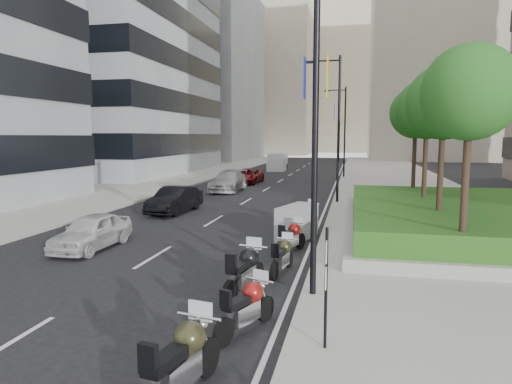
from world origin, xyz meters
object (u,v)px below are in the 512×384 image
(delivery_van, at_px, (278,162))
(lamp_post_2, at_px, (343,127))
(parking_sign, at_px, (326,282))
(car_c, at_px, (228,181))
(motorcycle_2, at_px, (245,271))
(motorcycle_5, at_px, (297,223))
(car_d, at_px, (248,176))
(lamp_post_0, at_px, (309,100))
(car_a, at_px, (92,231))
(car_b, at_px, (175,200))
(motorcycle_3, at_px, (282,256))
(motorcycle_1, at_px, (247,307))
(motorcycle_6, at_px, (308,216))
(motorcycle_0, at_px, (181,362))
(motorcycle_4, at_px, (291,238))
(lamp_post_1, at_px, (336,122))

(delivery_van, bearing_deg, lamp_post_2, -49.71)
(parking_sign, height_order, car_c, parking_sign)
(parking_sign, height_order, motorcycle_2, parking_sign)
(motorcycle_5, relative_size, car_d, 0.53)
(lamp_post_0, relative_size, motorcycle_5, 3.63)
(car_a, height_order, car_b, car_b)
(motorcycle_3, bearing_deg, car_c, 29.05)
(motorcycle_1, distance_m, motorcycle_6, 11.32)
(lamp_post_2, xyz_separation_m, car_d, (-8.15, -6.82, -4.42))
(car_c, bearing_deg, lamp_post_2, 56.47)
(car_b, bearing_deg, motorcycle_5, -30.56)
(lamp_post_0, distance_m, motorcycle_2, 4.70)
(lamp_post_0, xyz_separation_m, lamp_post_2, (0.00, 35.00, 0.00))
(motorcycle_2, distance_m, delivery_van, 44.28)
(motorcycle_2, height_order, car_d, car_d)
(parking_sign, relative_size, motorcycle_3, 1.24)
(motorcycle_0, bearing_deg, motorcycle_2, 12.56)
(motorcycle_6, bearing_deg, motorcycle_4, -168.80)
(parking_sign, distance_m, delivery_van, 47.51)
(car_d, bearing_deg, motorcycle_4, -71.43)
(lamp_post_0, bearing_deg, car_d, 106.14)
(lamp_post_0, height_order, motorcycle_2, lamp_post_0)
(motorcycle_2, distance_m, motorcycle_4, 4.71)
(lamp_post_2, bearing_deg, delivery_van, 132.66)
(lamp_post_2, distance_m, motorcycle_3, 33.26)
(motorcycle_3, xyz_separation_m, car_c, (-7.30, 20.02, 0.23))
(parking_sign, xyz_separation_m, motorcycle_3, (-1.61, 5.06, -0.92))
(lamp_post_0, bearing_deg, motorcycle_5, 99.15)
(motorcycle_3, relative_size, car_d, 0.43)
(lamp_post_0, bearing_deg, car_b, 125.46)
(parking_sign, xyz_separation_m, car_b, (-9.12, 14.88, -0.74))
(parking_sign, xyz_separation_m, car_a, (-9.05, 6.61, -0.80))
(motorcycle_0, relative_size, motorcycle_6, 1.11)
(car_a, xyz_separation_m, car_c, (0.14, 18.47, 0.11))
(car_a, bearing_deg, parking_sign, -34.77)
(motorcycle_4, bearing_deg, delivery_van, 30.39)
(motorcycle_4, relative_size, car_a, 0.52)
(lamp_post_0, relative_size, car_a, 2.32)
(motorcycle_5, bearing_deg, motorcycle_3, -161.49)
(motorcycle_0, bearing_deg, motorcycle_5, 8.90)
(lamp_post_0, height_order, car_a, lamp_post_0)
(parking_sign, bearing_deg, lamp_post_1, 91.88)
(motorcycle_0, xyz_separation_m, motorcycle_3, (0.51, 7.09, -0.12))
(car_d, bearing_deg, motorcycle_6, -67.41)
(motorcycle_1, height_order, motorcycle_6, motorcycle_6)
(lamp_post_0, height_order, car_b, lamp_post_0)
(motorcycle_2, relative_size, car_b, 0.56)
(lamp_post_0, height_order, lamp_post_1, same)
(motorcycle_2, bearing_deg, parking_sign, -131.60)
(delivery_van, bearing_deg, motorcycle_1, -83.75)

